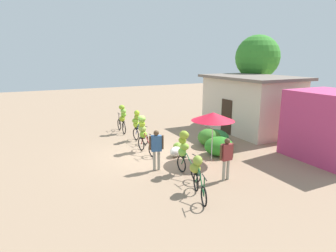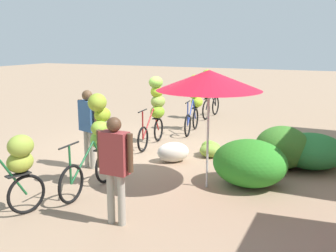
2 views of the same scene
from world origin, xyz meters
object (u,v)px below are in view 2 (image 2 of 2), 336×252
at_px(bicycle_near_pile, 195,100).
at_px(bicycle_rightmost, 12,170).
at_px(person_bystander, 115,160).
at_px(produce_sack, 173,152).
at_px(market_umbrella, 209,80).
at_px(bicycle_leftmost, 209,90).
at_px(person_vendor, 88,121).
at_px(bicycle_center_loaded, 156,104).
at_px(bicycle_by_shop, 97,134).
at_px(banana_pile_on_ground, 211,149).

relative_size(bicycle_near_pile, bicycle_rightmost, 1.05).
bearing_deg(person_bystander, produce_sack, -171.48).
bearing_deg(market_umbrella, bicycle_leftmost, -161.36).
relative_size(produce_sack, person_vendor, 0.43).
height_order(bicycle_leftmost, bicycle_near_pile, bicycle_leftmost).
height_order(market_umbrella, bicycle_center_loaded, market_umbrella).
distance_m(market_umbrella, produce_sack, 2.37).
bearing_deg(bicycle_rightmost, bicycle_by_shop, 165.35).
distance_m(bicycle_center_loaded, banana_pile_on_ground, 1.92).
distance_m(market_umbrella, bicycle_rightmost, 3.46).
bearing_deg(bicycle_center_loaded, market_umbrella, 42.61).
height_order(market_umbrella, bicycle_near_pile, market_umbrella).
bearing_deg(bicycle_center_loaded, person_vendor, -8.93).
xyz_separation_m(market_umbrella, bicycle_center_loaded, (-2.41, -2.22, -0.91)).
height_order(market_umbrella, person_vendor, market_umbrella).
relative_size(bicycle_by_shop, person_vendor, 1.04).
bearing_deg(bicycle_center_loaded, person_bystander, 19.20).
height_order(market_umbrella, bicycle_by_shop, market_umbrella).
xyz_separation_m(bicycle_center_loaded, bicycle_rightmost, (4.79, 0.01, -0.28)).
bearing_deg(bicycle_by_shop, market_umbrella, 113.79).
bearing_deg(bicycle_near_pile, person_bystander, 10.48).
xyz_separation_m(bicycle_by_shop, produce_sack, (-1.92, 0.63, -0.76)).
relative_size(market_umbrella, banana_pile_on_ground, 2.92).
relative_size(market_umbrella, bicycle_center_loaded, 1.22).
height_order(bicycle_by_shop, person_vendor, bicycle_by_shop).
xyz_separation_m(bicycle_leftmost, produce_sack, (5.00, 0.90, -0.76)).
bearing_deg(banana_pile_on_ground, person_bystander, -2.01).
relative_size(bicycle_near_pile, person_vendor, 1.01).
bearing_deg(banana_pile_on_ground, bicycle_rightmost, -20.81).
height_order(bicycle_near_pile, bicycle_center_loaded, bicycle_center_loaded).
bearing_deg(bicycle_by_shop, bicycle_leftmost, -177.77).
distance_m(person_vendor, person_bystander, 2.72).
distance_m(bicycle_leftmost, bicycle_near_pile, 1.94).
relative_size(bicycle_rightmost, person_vendor, 0.96).
bearing_deg(bicycle_center_loaded, bicycle_by_shop, 7.47).
height_order(bicycle_leftmost, bicycle_by_shop, bicycle_by_shop).
height_order(bicycle_near_pile, bicycle_by_shop, bicycle_by_shop).
distance_m(bicycle_leftmost, bicycle_center_loaded, 3.73).
bearing_deg(bicycle_near_pile, produce_sack, 12.41).
xyz_separation_m(produce_sack, person_bystander, (3.05, 0.46, 0.74)).
xyz_separation_m(bicycle_rightmost, banana_pile_on_ground, (-4.31, 1.64, -0.60)).
bearing_deg(bicycle_rightmost, person_vendor, -171.07).
relative_size(bicycle_near_pile, bicycle_by_shop, 0.97).
distance_m(bicycle_leftmost, bicycle_by_shop, 6.93).
bearing_deg(bicycle_near_pile, person_vendor, -10.15).
xyz_separation_m(bicycle_leftmost, person_bystander, (8.06, 1.36, -0.02)).
bearing_deg(bicycle_rightmost, bicycle_leftmost, 179.04).
relative_size(bicycle_center_loaded, bicycle_by_shop, 1.02).
bearing_deg(person_bystander, bicycle_leftmost, -170.43).
bearing_deg(person_bystander, person_vendor, -136.27).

